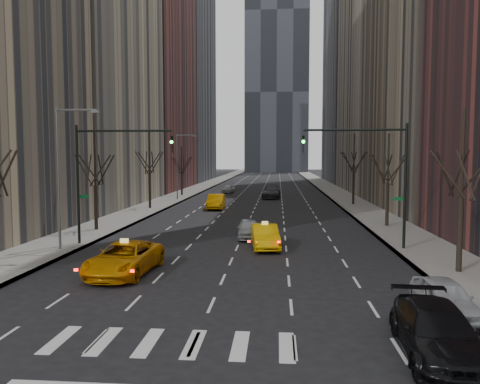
% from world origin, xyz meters
% --- Properties ---
extents(ground, '(400.00, 400.00, 0.00)m').
position_xyz_m(ground, '(0.00, 0.00, 0.00)').
color(ground, black).
rests_on(ground, ground).
extents(sidewalk_left, '(4.50, 320.00, 0.15)m').
position_xyz_m(sidewalk_left, '(-12.25, 70.00, 0.07)').
color(sidewalk_left, slate).
rests_on(sidewalk_left, ground).
extents(sidewalk_right, '(4.50, 320.00, 0.15)m').
position_xyz_m(sidewalk_right, '(12.25, 70.00, 0.07)').
color(sidewalk_right, slate).
rests_on(sidewalk_right, ground).
extents(bld_left_far, '(14.00, 28.00, 44.00)m').
position_xyz_m(bld_left_far, '(-21.50, 66.00, 22.00)').
color(bld_left_far, brown).
rests_on(bld_left_far, ground).
extents(bld_left_deep, '(14.00, 30.00, 60.00)m').
position_xyz_m(bld_left_deep, '(-21.50, 96.00, 30.00)').
color(bld_left_deep, '#5D5D62').
rests_on(bld_left_deep, ground).
extents(bld_right_far, '(14.00, 28.00, 50.00)m').
position_xyz_m(bld_right_far, '(21.50, 64.00, 25.00)').
color(bld_right_far, tan).
rests_on(bld_right_far, ground).
extents(bld_right_deep, '(14.00, 30.00, 58.00)m').
position_xyz_m(bld_right_deep, '(21.50, 95.00, 29.00)').
color(bld_right_deep, '#5D5D62').
rests_on(bld_right_deep, ground).
extents(tower_far, '(24.00, 24.00, 120.00)m').
position_xyz_m(tower_far, '(2.00, 170.00, 60.00)').
color(tower_far, black).
rests_on(tower_far, ground).
extents(tree_lw_b, '(3.36, 3.50, 7.82)m').
position_xyz_m(tree_lw_b, '(-12.00, 18.00, 3.72)').
color(tree_lw_b, black).
rests_on(tree_lw_b, ground).
extents(tree_lw_c, '(3.36, 3.50, 8.74)m').
position_xyz_m(tree_lw_c, '(-12.00, 34.00, 4.04)').
color(tree_lw_c, black).
rests_on(tree_lw_c, ground).
extents(tree_lw_d, '(3.36, 3.50, 7.36)m').
position_xyz_m(tree_lw_d, '(-12.00, 52.00, 3.56)').
color(tree_lw_d, black).
rests_on(tree_lw_d, ground).
extents(tree_rw_a, '(3.36, 3.50, 8.28)m').
position_xyz_m(tree_rw_a, '(12.00, 6.00, 3.88)').
color(tree_rw_a, black).
rests_on(tree_rw_a, ground).
extents(tree_rw_b, '(3.36, 3.50, 7.82)m').
position_xyz_m(tree_rw_b, '(12.00, 22.00, 3.72)').
color(tree_rw_b, black).
rests_on(tree_rw_b, ground).
extents(tree_rw_c, '(3.36, 3.50, 8.74)m').
position_xyz_m(tree_rw_c, '(12.00, 40.00, 4.04)').
color(tree_rw_c, black).
rests_on(tree_rw_c, ground).
extents(traffic_mast_left, '(6.69, 0.39, 8.00)m').
position_xyz_m(traffic_mast_left, '(-9.11, 12.00, 5.49)').
color(traffic_mast_left, black).
rests_on(traffic_mast_left, ground).
extents(traffic_mast_right, '(6.69, 0.39, 8.00)m').
position_xyz_m(traffic_mast_right, '(9.11, 12.00, 5.49)').
color(traffic_mast_right, black).
rests_on(traffic_mast_right, ground).
extents(streetlight_near, '(2.83, 0.22, 9.00)m').
position_xyz_m(streetlight_near, '(-10.84, 10.00, 5.62)').
color(streetlight_near, slate).
rests_on(streetlight_near, ground).
extents(streetlight_far, '(2.83, 0.22, 9.00)m').
position_xyz_m(streetlight_far, '(-10.84, 45.00, 5.62)').
color(streetlight_far, slate).
rests_on(streetlight_far, ground).
extents(taxi_suv, '(3.09, 6.03, 1.63)m').
position_xyz_m(taxi_suv, '(-5.18, 4.63, 0.81)').
color(taxi_suv, orange).
rests_on(taxi_suv, ground).
extents(taxi_sedan, '(2.22, 4.92, 1.57)m').
position_xyz_m(taxi_sedan, '(1.85, 12.07, 0.78)').
color(taxi_sedan, '#DBA104').
rests_on(taxi_sedan, ground).
extents(silver_sedan_ahead, '(1.98, 4.27, 1.42)m').
position_xyz_m(silver_sedan_ahead, '(0.56, 15.70, 0.71)').
color(silver_sedan_ahead, '#929599').
rests_on(silver_sedan_ahead, ground).
extents(parked_suv_black, '(2.50, 5.47, 1.55)m').
position_xyz_m(parked_suv_black, '(7.50, -4.37, 0.78)').
color(parked_suv_black, black).
rests_on(parked_suv_black, ground).
extents(parked_sedan_silver, '(1.80, 4.26, 1.44)m').
position_xyz_m(parked_sedan_silver, '(8.99, -0.68, 0.72)').
color(parked_sedan_silver, '#ADB0B5').
rests_on(parked_sedan_silver, ground).
extents(far_taxi, '(1.93, 5.17, 1.69)m').
position_xyz_m(far_taxi, '(-4.41, 34.72, 0.84)').
color(far_taxi, '#F39A05').
rests_on(far_taxi, ground).
extents(far_suv_grey, '(2.78, 6.23, 1.78)m').
position_xyz_m(far_suv_grey, '(1.78, 49.13, 0.89)').
color(far_suv_grey, '#2E2F34').
rests_on(far_suv_grey, ground).
extents(far_car_white, '(2.05, 4.09, 1.34)m').
position_xyz_m(far_car_white, '(-5.50, 58.10, 0.67)').
color(far_car_white, '#BDBDBD').
rests_on(far_car_white, ground).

